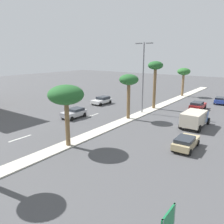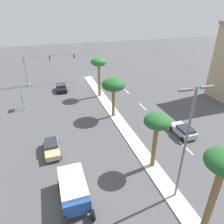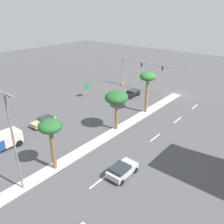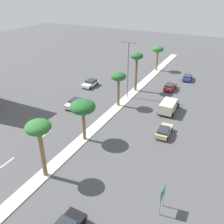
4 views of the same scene
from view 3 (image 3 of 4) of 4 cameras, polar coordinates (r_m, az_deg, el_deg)
The scene contains 16 objects.
ground_plane at distance 32.16m, azimuth -7.21°, elevation -9.45°, with size 160.00×160.00×0.00m, color #4C4C4F.
median_curb at distance 28.40m, azimuth -19.71°, elevation -16.02°, with size 1.80×73.74×0.12m, color beige.
lane_stripe_inboard at distance 48.25m, azimuth 19.59°, elevation 1.27°, with size 0.20×2.80×0.01m, color silver.
lane_stripe_far at distance 41.58m, azimuth 15.69°, elevation -1.93°, with size 0.20×2.80×0.01m, color silver.
lane_stripe_leading at distance 35.49m, azimuth 10.47°, elevation -6.17°, with size 0.20×2.80×0.01m, color silver.
lane_stripe_left at distance 27.13m, azimuth -3.41°, elevation -16.68°, with size 0.20×2.80×0.01m, color silver.
traffic_signal_gantry at distance 55.54m, azimuth 6.03°, elevation 10.23°, with size 16.26×0.53×6.63m.
directional_road_sign at distance 49.89m, azimuth -6.13°, elevation 5.94°, with size 0.10×1.37×3.00m.
palm_tree_rear at distance 41.31m, azimuth 8.73°, elevation 8.01°, with size 2.86×2.86×7.44m.
palm_tree_outboard at distance 34.92m, azimuth 1.11°, elevation 3.37°, with size 3.56×3.56×6.25m.
palm_tree_front at distance 26.81m, azimuth -14.82°, elevation -3.91°, with size 2.74×2.74×6.40m.
street_lamp_left at distance 24.43m, azimuth -23.08°, elevation -5.57°, with size 2.90×0.24×10.86m.
sedan_black_near at distance 50.76m, azimuth 4.84°, elevation 4.64°, with size 2.21×3.96×1.31m.
sedan_silver_right at distance 27.51m, azimuth 2.44°, elevation -13.94°, with size 2.10×3.85×1.39m.
sedan_tan_far at distance 39.71m, azimuth -16.32°, elevation -2.16°, with size 1.96×4.08×1.31m.
box_truck at distance 35.12m, azimuth -25.39°, elevation -6.41°, with size 2.61×5.35×2.10m.
Camera 3 is at (-19.94, 46.54, 17.81)m, focal length 37.43 mm.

